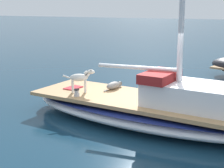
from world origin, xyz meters
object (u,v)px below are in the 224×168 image
Objects in this scene: deck_winch at (77,93)px; deck_towel at (73,88)px; dog_white at (80,78)px; dog_grey at (114,85)px; sailboat_main at (146,111)px.

deck_winch reaches higher than deck_towel.
dog_white reaches higher than deck_towel.
deck_towel is (0.37, -1.20, -0.09)m from dog_grey.
dog_white is 1.12m from dog_grey.
dog_grey is (-0.76, 0.76, -0.32)m from dog_white.
dog_grey is at bearing 135.09° from dog_white.
dog_white is at bearing 48.68° from deck_towel.
deck_towel is at bearing -72.75° from dog_grey.
deck_towel reaches higher than sailboat_main.
sailboat_main is at bearing 88.19° from dog_white.
deck_winch is at bearing -79.30° from sailboat_main.
deck_winch is (0.36, -1.92, 0.42)m from sailboat_main.
deck_winch is 0.38× the size of deck_towel.
deck_winch is 0.97m from deck_towel.
dog_white reaches higher than sailboat_main.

